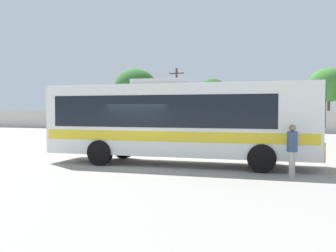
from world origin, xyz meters
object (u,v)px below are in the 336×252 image
object	(u,v)px
coach_bus_white_yellow	(177,119)
parked_car_second_red	(153,124)
parked_car_third_grey	(217,125)
utility_pole_near	(177,97)
parked_car_leftmost_grey	(96,124)
roadside_tree_midleft	(212,91)
attendant_by_bus_door	(292,147)
roadside_tree_midright	(329,85)
roadside_tree_left	(136,87)

from	to	relation	value
coach_bus_white_yellow	parked_car_second_red	xyz separation A→B (m)	(-10.14, 22.22, -1.12)
parked_car_third_grey	utility_pole_near	xyz separation A→B (m)	(-6.20, 6.29, 2.95)
parked_car_leftmost_grey	roadside_tree_midleft	distance (m)	14.36
attendant_by_bus_door	parked_car_leftmost_grey	distance (m)	31.82
parked_car_leftmost_grey	utility_pole_near	xyz separation A→B (m)	(7.24, 5.80, 2.96)
parked_car_leftmost_grey	roadside_tree_midleft	size ratio (longest dim) A/B	0.68
roadside_tree_midright	utility_pole_near	bearing A→B (deg)	-164.99
parked_car_third_grey	roadside_tree_left	world-z (taller)	roadside_tree_left
parked_car_leftmost_grey	parked_car_second_red	bearing A→B (deg)	2.28
parked_car_third_grey	roadside_tree_midleft	size ratio (longest dim) A/B	0.73
parked_car_leftmost_grey	parked_car_third_grey	world-z (taller)	parked_car_third_grey
parked_car_third_grey	roadside_tree_midright	world-z (taller)	roadside_tree_midright
parked_car_leftmost_grey	roadside_tree_left	world-z (taller)	roadside_tree_left
coach_bus_white_yellow	parked_car_leftmost_grey	world-z (taller)	coach_bus_white_yellow
parked_car_leftmost_grey	roadside_tree_left	bearing A→B (deg)	85.15
parked_car_second_red	roadside_tree_midleft	world-z (taller)	roadside_tree_midleft
parked_car_second_red	roadside_tree_midleft	distance (m)	10.15
parked_car_third_grey	parked_car_second_red	bearing A→B (deg)	173.74
coach_bus_white_yellow	roadside_tree_left	bearing A→B (deg)	117.59
parked_car_third_grey	roadside_tree_midright	bearing A→B (deg)	46.08
coach_bus_white_yellow	parked_car_leftmost_grey	bearing A→B (deg)	127.27
parked_car_second_red	utility_pole_near	distance (m)	6.30
roadside_tree_midleft	roadside_tree_midright	size ratio (longest dim) A/B	0.86
coach_bus_white_yellow	utility_pole_near	bearing A→B (deg)	108.84
coach_bus_white_yellow	parked_car_third_grey	size ratio (longest dim) A/B	2.57
utility_pole_near	roadside_tree_midleft	bearing A→B (deg)	39.34
roadside_tree_left	roadside_tree_midleft	distance (m)	10.08
utility_pole_near	parked_car_third_grey	bearing A→B (deg)	-45.41
parked_car_second_red	roadside_tree_midright	world-z (taller)	roadside_tree_midright
roadside_tree_midright	roadside_tree_midleft	bearing A→B (deg)	-173.32
parked_car_leftmost_grey	roadside_tree_left	distance (m)	9.73
roadside_tree_left	parked_car_third_grey	bearing A→B (deg)	-35.62
parked_car_third_grey	roadside_tree_midright	distance (m)	15.49
roadside_tree_midleft	attendant_by_bus_door	bearing A→B (deg)	-71.80
parked_car_leftmost_grey	parked_car_second_red	world-z (taller)	parked_car_second_red
attendant_by_bus_door	utility_pole_near	bearing A→B (deg)	115.75
parked_car_leftmost_grey	utility_pole_near	distance (m)	9.73
parked_car_leftmost_grey	parked_car_second_red	distance (m)	6.58
roadside_tree_midleft	roadside_tree_midright	xyz separation A→B (m)	(12.97, 1.52, 0.55)
parked_car_second_red	roadside_tree_midright	size ratio (longest dim) A/B	0.61
parked_car_leftmost_grey	utility_pole_near	size ratio (longest dim) A/B	0.57
parked_car_third_grey	roadside_tree_midleft	distance (m)	10.28
coach_bus_white_yellow	parked_car_second_red	bearing A→B (deg)	114.52
parked_car_second_red	utility_pole_near	world-z (taller)	utility_pole_near
parked_car_leftmost_grey	parked_car_third_grey	xyz separation A→B (m)	(13.44, -0.49, 0.01)
utility_pole_near	roadside_tree_midright	world-z (taller)	utility_pole_near
parked_car_second_red	utility_pole_near	bearing A→B (deg)	83.19
parked_car_third_grey	roadside_tree_midright	xyz separation A→B (m)	(10.32, 10.72, 4.29)
attendant_by_bus_door	roadside_tree_midright	world-z (taller)	roadside_tree_midright
attendant_by_bus_door	parked_car_leftmost_grey	bearing A→B (deg)	132.26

